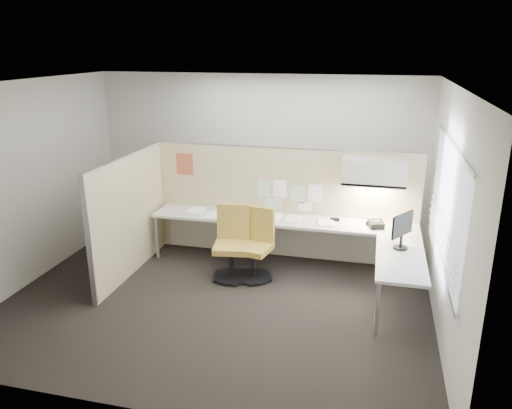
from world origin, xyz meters
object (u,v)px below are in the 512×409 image
(monitor, at_px, (402,229))
(phone, at_px, (376,224))
(chair_left, at_px, (232,245))
(chair_right, at_px, (255,247))
(desk, at_px, (302,232))

(monitor, xyz_separation_m, phone, (-0.32, 0.71, -0.22))
(chair_left, distance_m, chair_right, 0.33)
(chair_right, bearing_deg, monitor, 4.66)
(chair_left, bearing_deg, phone, 6.57)
(desk, relative_size, chair_right, 3.97)
(chair_right, distance_m, monitor, 2.06)
(monitor, bearing_deg, desk, 98.77)
(desk, distance_m, monitor, 1.55)
(desk, height_order, phone, phone)
(phone, bearing_deg, monitor, -83.08)
(chair_right, height_order, monitor, monitor)
(desk, bearing_deg, chair_left, -154.04)
(chair_left, xyz_separation_m, phone, (1.99, 0.56, 0.29))
(desk, bearing_deg, chair_right, -147.40)
(monitor, relative_size, phone, 1.84)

